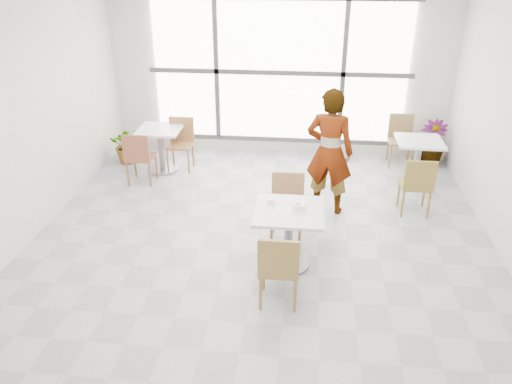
# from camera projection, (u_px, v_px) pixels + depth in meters

# --- Properties ---
(floor) EXTENTS (7.00, 7.00, 0.00)m
(floor) POSITION_uv_depth(u_px,v_px,m) (259.00, 253.00, 6.32)
(floor) COLOR #9E9EA5
(floor) RESTS_ON ground
(wall_back) EXTENTS (6.00, 0.00, 6.00)m
(wall_back) POSITION_uv_depth(u_px,v_px,m) (279.00, 72.00, 8.79)
(wall_back) COLOR silver
(wall_back) RESTS_ON ground
(wall_front) EXTENTS (6.00, 0.00, 6.00)m
(wall_front) POSITION_uv_depth(u_px,v_px,m) (188.00, 380.00, 2.53)
(wall_front) COLOR silver
(wall_front) RESTS_ON ground
(wall_left) EXTENTS (0.00, 7.00, 7.00)m
(wall_left) POSITION_uv_depth(u_px,v_px,m) (7.00, 131.00, 5.95)
(wall_left) COLOR silver
(wall_left) RESTS_ON ground
(window) EXTENTS (4.60, 0.07, 2.52)m
(window) POSITION_uv_depth(u_px,v_px,m) (279.00, 72.00, 8.73)
(window) COLOR white
(window) RESTS_ON ground
(main_table) EXTENTS (0.80, 0.80, 0.75)m
(main_table) POSITION_uv_depth(u_px,v_px,m) (289.00, 227.00, 5.86)
(main_table) COLOR silver
(main_table) RESTS_ON ground
(chair_near) EXTENTS (0.42, 0.42, 0.87)m
(chair_near) POSITION_uv_depth(u_px,v_px,m) (279.00, 266.00, 5.19)
(chair_near) COLOR olive
(chair_near) RESTS_ON ground
(chair_far) EXTENTS (0.42, 0.42, 0.87)m
(chair_far) POSITION_uv_depth(u_px,v_px,m) (287.00, 202.00, 6.49)
(chair_far) COLOR #9C6F45
(chair_far) RESTS_ON ground
(oatmeal_bowl) EXTENTS (0.21, 0.21, 0.10)m
(oatmeal_bowl) POSITION_uv_depth(u_px,v_px,m) (299.00, 206.00, 5.75)
(oatmeal_bowl) COLOR white
(oatmeal_bowl) RESTS_ON main_table
(coffee_cup) EXTENTS (0.16, 0.13, 0.07)m
(coffee_cup) POSITION_uv_depth(u_px,v_px,m) (270.00, 202.00, 5.88)
(coffee_cup) COLOR white
(coffee_cup) RESTS_ON main_table
(person) EXTENTS (0.73, 0.56, 1.80)m
(person) POSITION_uv_depth(u_px,v_px,m) (329.00, 152.00, 6.97)
(person) COLOR black
(person) RESTS_ON ground
(bg_table_left) EXTENTS (0.70, 0.70, 0.75)m
(bg_table_left) POSITION_uv_depth(u_px,v_px,m) (161.00, 143.00, 8.46)
(bg_table_left) COLOR white
(bg_table_left) RESTS_ON ground
(bg_table_right) EXTENTS (0.70, 0.70, 0.75)m
(bg_table_right) POSITION_uv_depth(u_px,v_px,m) (418.00, 156.00, 7.95)
(bg_table_right) COLOR white
(bg_table_right) RESTS_ON ground
(bg_chair_left_near) EXTENTS (0.42, 0.42, 0.87)m
(bg_chair_left_near) POSITION_uv_depth(u_px,v_px,m) (139.00, 155.00, 7.95)
(bg_chair_left_near) COLOR brown
(bg_chair_left_near) RESTS_ON ground
(bg_chair_left_far) EXTENTS (0.42, 0.42, 0.87)m
(bg_chair_left_far) POSITION_uv_depth(u_px,v_px,m) (181.00, 140.00, 8.58)
(bg_chair_left_far) COLOR #9F6B3C
(bg_chair_left_far) RESTS_ON ground
(bg_chair_right_near) EXTENTS (0.42, 0.42, 0.87)m
(bg_chair_right_near) POSITION_uv_depth(u_px,v_px,m) (417.00, 183.00, 7.01)
(bg_chair_right_near) COLOR olive
(bg_chair_right_near) RESTS_ON ground
(bg_chair_right_far) EXTENTS (0.42, 0.42, 0.87)m
(bg_chair_right_far) POSITION_uv_depth(u_px,v_px,m) (401.00, 136.00, 8.75)
(bg_chair_right_far) COLOR olive
(bg_chair_right_far) RESTS_ON ground
(plant_left) EXTENTS (0.74, 0.69, 0.66)m
(plant_left) POSITION_uv_depth(u_px,v_px,m) (128.00, 144.00, 8.86)
(plant_left) COLOR #347435
(plant_left) RESTS_ON ground
(plant_right) EXTENTS (0.58, 0.58, 0.79)m
(plant_right) POSITION_uv_depth(u_px,v_px,m) (432.00, 143.00, 8.73)
(plant_right) COLOR #4B723D
(plant_right) RESTS_ON ground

